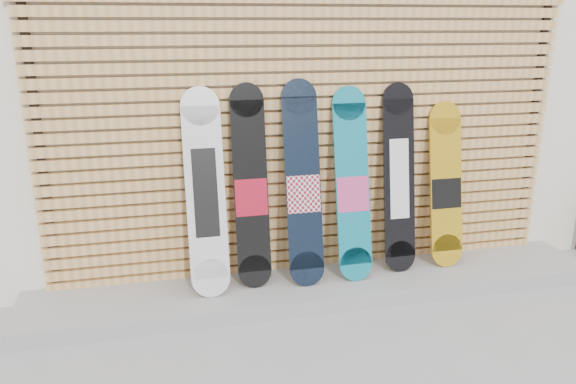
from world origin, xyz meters
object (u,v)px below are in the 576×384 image
(snowboard_4, at_px, (399,179))
(snowboard_5, at_px, (446,186))
(snowboard_2, at_px, (303,185))
(snowboard_3, at_px, (352,186))
(snowboard_1, at_px, (251,189))
(snowboard_0, at_px, (205,193))

(snowboard_4, bearing_deg, snowboard_5, -0.30)
(snowboard_4, height_order, snowboard_5, snowboard_4)
(snowboard_2, height_order, snowboard_3, snowboard_2)
(snowboard_2, bearing_deg, snowboard_3, 0.05)
(snowboard_1, height_order, snowboard_2, snowboard_2)
(snowboard_5, bearing_deg, snowboard_1, -179.71)
(snowboard_3, height_order, snowboard_4, snowboard_4)
(snowboard_0, bearing_deg, snowboard_3, 0.22)
(snowboard_2, xyz_separation_m, snowboard_4, (0.82, 0.04, -0.01))
(snowboard_5, bearing_deg, snowboard_3, -177.18)
(snowboard_0, xyz_separation_m, snowboard_2, (0.75, 0.00, 0.01))
(snowboard_2, height_order, snowboard_5, snowboard_2)
(snowboard_3, height_order, snowboard_5, snowboard_3)
(snowboard_4, bearing_deg, snowboard_3, -174.00)
(snowboard_4, bearing_deg, snowboard_1, -179.51)
(snowboard_5, bearing_deg, snowboard_0, -178.69)
(snowboard_4, bearing_deg, snowboard_0, -178.25)
(snowboard_1, xyz_separation_m, snowboard_5, (1.65, 0.01, -0.09))
(snowboard_2, xyz_separation_m, snowboard_5, (1.24, 0.04, -0.10))
(snowboard_1, xyz_separation_m, snowboard_4, (1.22, 0.01, -0.00))
(snowboard_3, distance_m, snowboard_4, 0.42)
(snowboard_4, distance_m, snowboard_5, 0.43)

